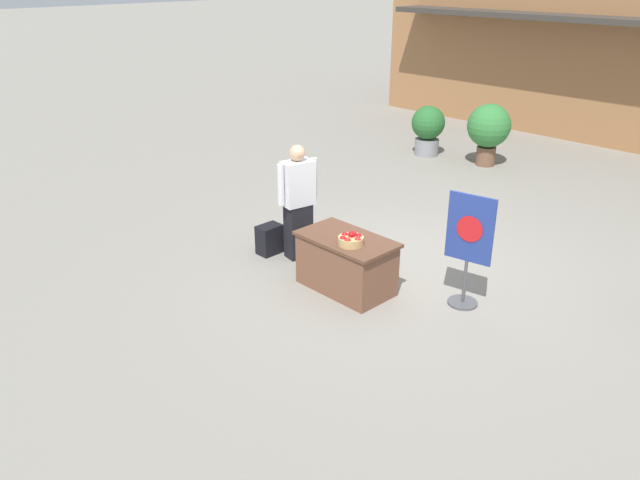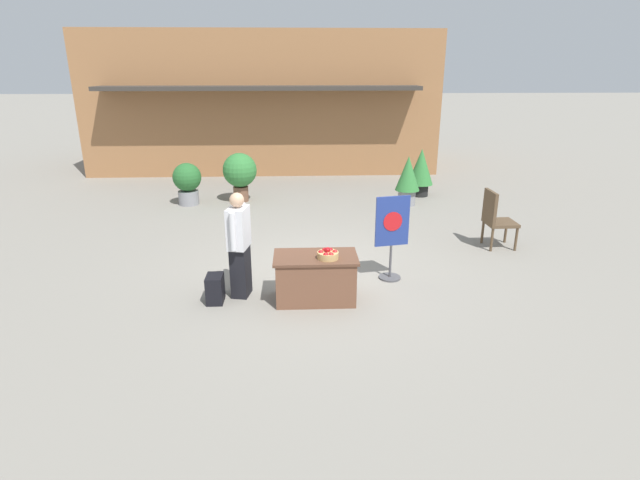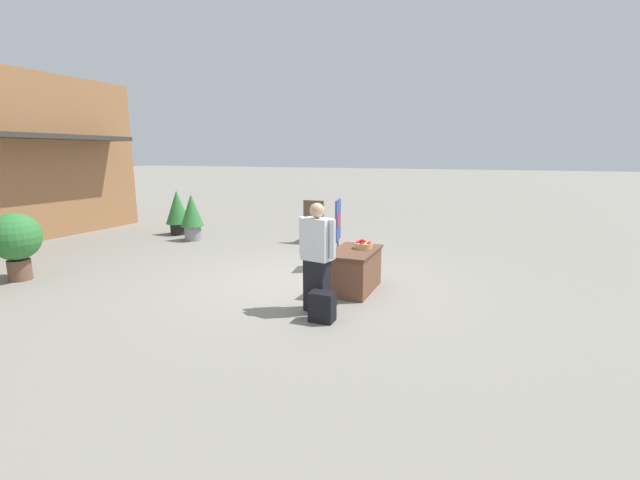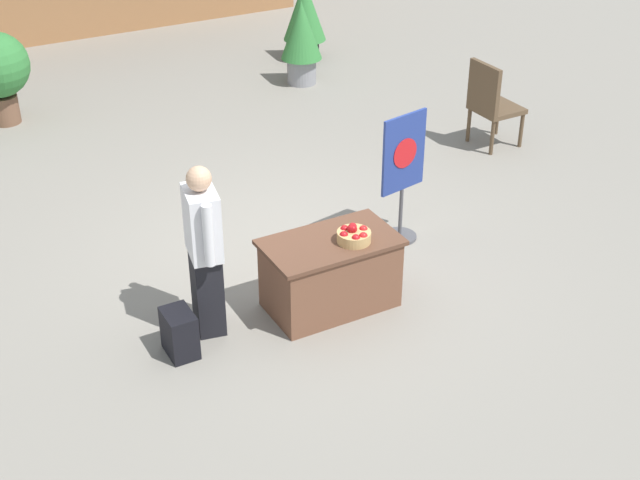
% 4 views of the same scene
% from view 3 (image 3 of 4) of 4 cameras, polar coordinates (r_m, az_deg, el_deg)
% --- Properties ---
extents(ground_plane, '(120.00, 120.00, 0.00)m').
position_cam_3_polar(ground_plane, '(7.91, -1.97, -5.43)').
color(ground_plane, gray).
extents(display_table, '(1.23, 0.71, 0.70)m').
position_cam_3_polar(display_table, '(7.30, 4.52, -4.02)').
color(display_table, brown).
rests_on(display_table, ground_plane).
extents(apple_basket, '(0.31, 0.31, 0.16)m').
position_cam_3_polar(apple_basket, '(7.33, 5.81, -0.63)').
color(apple_basket, tan).
rests_on(apple_basket, display_table).
extents(person_visitor, '(0.33, 0.60, 1.61)m').
position_cam_3_polar(person_visitor, '(6.22, -0.40, -2.29)').
color(person_visitor, black).
rests_on(person_visitor, ground_plane).
extents(backpack, '(0.24, 0.34, 0.42)m').
position_cam_3_polar(backpack, '(6.00, 0.30, -8.89)').
color(backpack, black).
rests_on(backpack, ground_plane).
extents(poster_board, '(0.56, 0.36, 1.40)m').
position_cam_3_polar(poster_board, '(8.59, 2.41, 1.16)').
color(poster_board, '#4C4C51').
rests_on(poster_board, ground_plane).
extents(patio_chair, '(0.56, 0.56, 1.11)m').
position_cam_3_polar(patio_chair, '(11.21, -0.61, 2.81)').
color(patio_chair, brown).
rests_on(patio_chair, ground_plane).
extents(potted_plant_far_right, '(0.61, 0.61, 1.24)m').
position_cam_3_polar(potted_plant_far_right, '(11.92, -16.71, 3.26)').
color(potted_plant_far_right, gray).
rests_on(potted_plant_far_right, ground_plane).
extents(potted_plant_near_right, '(0.87, 0.87, 1.25)m').
position_cam_3_polar(potted_plant_near_right, '(9.54, -35.52, 0.08)').
color(potted_plant_near_right, brown).
rests_on(potted_plant_near_right, ground_plane).
extents(potted_plant_near_left, '(0.67, 0.67, 1.27)m').
position_cam_3_polar(potted_plant_near_left, '(12.94, -18.48, 3.83)').
color(potted_plant_near_left, black).
rests_on(potted_plant_near_left, ground_plane).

